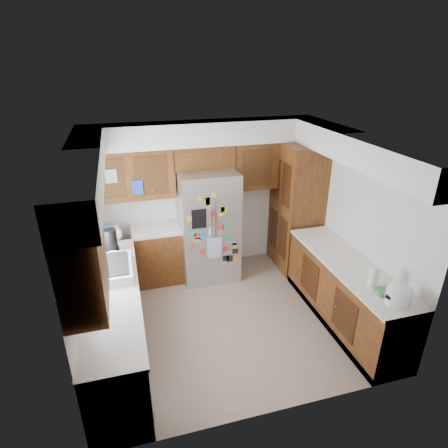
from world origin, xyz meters
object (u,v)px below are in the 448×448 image
(pantry, at_px, (296,207))
(fridge, at_px, (208,226))
(rice_cooker, at_px, (399,294))
(paper_towel, at_px, (373,276))

(pantry, height_order, fridge, pantry)
(rice_cooker, bearing_deg, fridge, 120.13)
(pantry, relative_size, paper_towel, 8.61)
(rice_cooker, relative_size, paper_towel, 1.13)
(rice_cooker, xyz_separation_m, paper_towel, (-0.05, 0.38, -0.00))
(fridge, distance_m, rice_cooker, 2.99)
(fridge, height_order, paper_towel, fridge)
(pantry, height_order, rice_cooker, pantry)
(pantry, xyz_separation_m, paper_towel, (-0.05, -2.15, -0.03))
(fridge, bearing_deg, pantry, -2.05)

